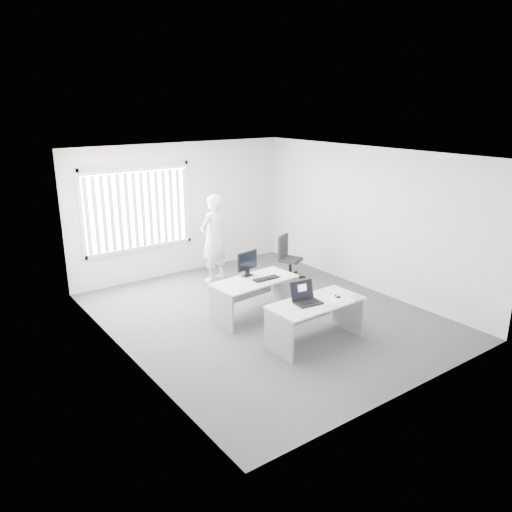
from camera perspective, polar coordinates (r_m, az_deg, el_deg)
ground at (r=8.83m, az=1.06°, el=-6.83°), size 6.00×6.00×0.00m
wall_back at (r=10.84m, az=-8.50°, el=5.33°), size 5.00×0.02×2.80m
wall_front at (r=6.34m, az=17.66°, el=-3.92°), size 5.00×0.02×2.80m
wall_left at (r=7.20m, az=-15.01°, el=-1.17°), size 0.02×6.00×2.80m
wall_right at (r=10.02m, az=12.65°, el=4.12°), size 0.02×6.00×2.80m
ceiling at (r=8.10m, az=1.17°, el=11.56°), size 5.00×6.00×0.02m
window at (r=10.36m, az=-13.35°, el=5.35°), size 2.32×0.06×1.76m
blinds at (r=10.31m, az=-13.21°, el=5.14°), size 2.20×0.10×1.50m
desk_near at (r=7.76m, az=6.81°, el=-6.50°), size 1.51×0.73×0.68m
desk_far at (r=8.63m, az=-0.16°, el=-3.90°), size 1.54×0.81×0.68m
office_chair at (r=10.63m, az=3.74°, el=-0.98°), size 0.69×0.69×0.92m
person at (r=10.29m, az=-4.88°, el=2.03°), size 0.76×0.60×1.83m
laptop at (r=7.55m, az=6.00°, el=-4.34°), size 0.44×0.40×0.31m
paper_sheet at (r=7.85m, az=9.05°, el=-4.81°), size 0.37×0.31×0.00m
mouse at (r=7.90m, az=9.32°, el=-4.52°), size 0.08×0.11×0.04m
booklet at (r=7.93m, az=11.45°, el=-4.68°), size 0.20×0.23×0.01m
keyboard at (r=8.58m, az=1.17°, el=-2.60°), size 0.48×0.17×0.02m
monitor at (r=8.68m, az=-1.00°, el=-0.89°), size 0.46×0.20×0.44m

